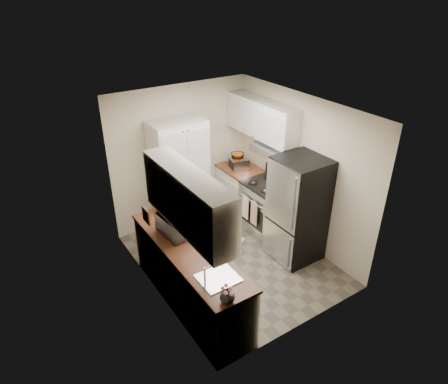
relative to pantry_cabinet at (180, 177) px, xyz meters
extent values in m
plane|color=#665B4C|center=(0.20, -1.32, -1.00)|extent=(3.20, 3.20, 0.00)
cube|color=beige|center=(0.20, 0.28, 0.25)|extent=(2.60, 0.04, 2.50)
cube|color=beige|center=(0.20, -2.92, 0.25)|extent=(2.60, 0.04, 2.50)
cube|color=beige|center=(-1.10, -1.32, 0.25)|extent=(0.04, 3.20, 2.50)
cube|color=beige|center=(1.50, -1.32, 0.25)|extent=(0.04, 3.20, 2.50)
cube|color=white|center=(0.20, -1.32, 1.50)|extent=(2.60, 3.20, 0.04)
cube|color=silver|center=(-0.93, -2.07, 0.83)|extent=(0.33, 1.60, 0.70)
cube|color=silver|center=(1.33, -0.50, 0.89)|extent=(0.33, 1.55, 0.58)
cube|color=#99999E|center=(1.27, -0.93, 0.52)|extent=(0.45, 0.76, 0.13)
cube|color=#B7B7BC|center=(-0.79, -2.47, -0.07)|extent=(0.45, 0.40, 0.02)
cube|color=brown|center=(-1.09, -1.12, 0.18)|extent=(0.02, 0.22, 0.22)
cube|color=silver|center=(0.00, 0.00, 0.00)|extent=(0.90, 0.55, 2.00)
cube|color=silver|center=(-0.79, -1.75, -0.56)|extent=(0.60, 2.30, 0.88)
cube|color=brown|center=(-0.79, -1.75, -0.10)|extent=(0.63, 2.33, 0.04)
cube|color=silver|center=(1.19, -0.12, -0.56)|extent=(0.60, 0.80, 0.88)
cube|color=brown|center=(1.19, -0.12, -0.10)|extent=(0.63, 0.83, 0.04)
cube|color=#B7B7BC|center=(1.17, -0.93, -0.55)|extent=(0.64, 0.76, 0.90)
cube|color=black|center=(1.17, -0.93, -0.08)|extent=(0.66, 0.78, 0.03)
cube|color=black|center=(1.46, -0.93, 0.02)|extent=(0.06, 0.76, 0.22)
cube|color=#E69F95|center=(0.80, -1.06, -0.45)|extent=(0.01, 0.16, 0.42)
cube|color=beige|center=(0.80, -0.83, -0.45)|extent=(0.01, 0.16, 0.42)
cube|color=#B7B7BC|center=(1.14, -1.73, -0.15)|extent=(0.70, 0.72, 1.70)
imported|color=#A5A5A9|center=(-0.78, -1.37, 0.06)|extent=(0.40, 0.54, 0.28)
cylinder|color=black|center=(-0.78, -0.98, 0.05)|extent=(0.07, 0.07, 0.27)
imported|color=beige|center=(-0.91, -2.83, 0.01)|extent=(0.19, 0.19, 0.17)
cube|color=#4B7C36|center=(-0.72, -0.68, 0.09)|extent=(0.05, 0.27, 0.34)
cube|color=#B6B5BB|center=(1.14, -0.12, 0.03)|extent=(0.38, 0.44, 0.22)
cube|color=beige|center=(0.29, -0.65, -0.99)|extent=(0.87, 1.06, 0.01)
camera|label=1|loc=(-2.71, -5.51, 3.04)|focal=32.00mm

